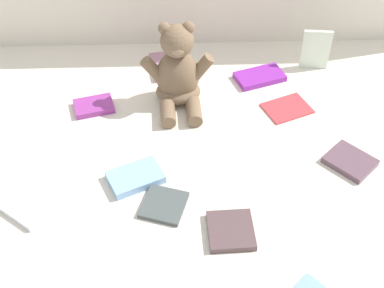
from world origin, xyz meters
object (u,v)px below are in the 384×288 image
(book_case_5, at_px, (24,203))
(book_case_10, at_px, (260,77))
(teddy_bear, at_px, (178,74))
(book_case_11, at_px, (316,50))
(book_case_7, at_px, (168,66))
(book_case_6, at_px, (231,231))
(book_case_9, at_px, (135,177))
(book_case_4, at_px, (350,161))
(book_case_8, at_px, (94,106))
(book_case_2, at_px, (164,205))
(book_case_12, at_px, (287,108))

(book_case_5, height_order, book_case_10, book_case_10)
(teddy_bear, relative_size, book_case_5, 1.70)
(book_case_11, bearing_deg, book_case_7, -174.78)
(book_case_6, bearing_deg, book_case_11, -28.77)
(book_case_9, bearing_deg, book_case_5, 80.07)
(teddy_bear, height_order, book_case_4, teddy_bear)
(book_case_8, bearing_deg, book_case_9, -169.97)
(book_case_5, xyz_separation_m, book_case_7, (0.31, 0.49, -0.00))
(book_case_2, bearing_deg, book_case_6, 169.54)
(book_case_11, bearing_deg, book_case_4, -81.89)
(book_case_2, xyz_separation_m, book_case_4, (0.43, 0.11, 0.00))
(book_case_8, bearing_deg, book_case_5, 144.48)
(book_case_2, relative_size, book_case_9, 0.76)
(book_case_8, distance_m, book_case_10, 0.46)
(book_case_5, height_order, book_case_8, book_case_8)
(book_case_5, distance_m, book_case_12, 0.69)
(book_case_7, xyz_separation_m, book_case_11, (0.41, -0.01, 0.05))
(book_case_4, relative_size, book_case_9, 0.87)
(book_case_8, distance_m, book_case_11, 0.63)
(teddy_bear, height_order, book_case_9, teddy_bear)
(teddy_bear, bearing_deg, book_case_4, -34.41)
(book_case_6, bearing_deg, book_case_10, -15.91)
(book_case_11, bearing_deg, book_case_6, -109.92)
(book_case_10, bearing_deg, book_case_8, -95.26)
(book_case_5, bearing_deg, book_case_6, -64.09)
(book_case_8, bearing_deg, book_case_10, -91.21)
(book_case_2, relative_size, book_case_7, 0.70)
(teddy_bear, relative_size, book_case_8, 2.28)
(book_case_2, relative_size, book_case_10, 0.69)
(book_case_5, bearing_deg, book_case_9, -37.80)
(book_case_9, relative_size, book_case_12, 1.02)
(book_case_5, xyz_separation_m, book_case_11, (0.72, 0.48, 0.05))
(book_case_2, distance_m, book_case_12, 0.45)
(book_case_7, distance_m, book_case_11, 0.42)
(teddy_bear, bearing_deg, book_case_2, -98.31)
(teddy_bear, xyz_separation_m, book_case_5, (-0.34, -0.34, -0.08))
(book_case_2, height_order, book_case_10, book_case_10)
(book_case_7, bearing_deg, book_case_5, 48.27)
(book_case_5, bearing_deg, book_case_12, -27.04)
(book_case_5, height_order, book_case_11, book_case_11)
(book_case_6, xyz_separation_m, book_case_10, (0.13, 0.52, 0.00))
(book_case_2, bearing_deg, book_case_4, -147.55)
(book_case_6, height_order, book_case_10, same)
(teddy_bear, height_order, book_case_6, teddy_bear)
(book_case_8, xyz_separation_m, book_case_11, (0.61, 0.16, 0.05))
(teddy_bear, xyz_separation_m, book_case_8, (-0.22, -0.03, -0.08))
(book_case_8, bearing_deg, book_case_6, -156.81)
(book_case_8, xyz_separation_m, book_case_9, (0.12, -0.25, 0.00))
(teddy_bear, bearing_deg, book_case_5, -136.96)
(book_case_6, relative_size, book_case_10, 0.74)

